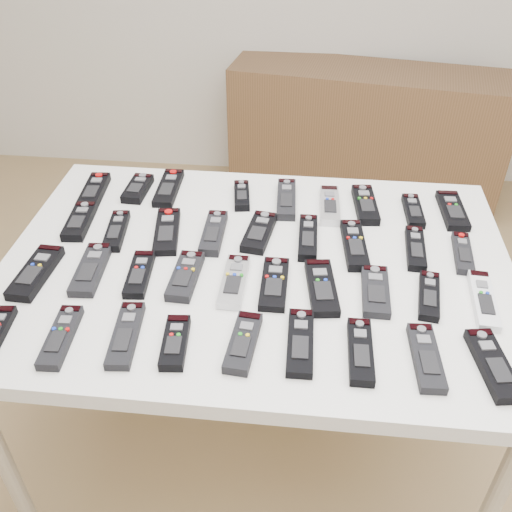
# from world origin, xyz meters

# --- Properties ---
(ground) EXTENTS (4.00, 4.00, 0.00)m
(ground) POSITION_xyz_m (0.00, 0.00, 0.00)
(ground) COLOR #997C4E
(ground) RESTS_ON ground
(table) EXTENTS (1.25, 0.88, 0.78)m
(table) POSITION_xyz_m (-0.12, 0.10, 0.72)
(table) COLOR white
(table) RESTS_ON ground
(sideboard) EXTENTS (1.42, 0.59, 0.69)m
(sideboard) POSITION_xyz_m (0.27, 1.78, 0.34)
(sideboard) COLOR #533921
(sideboard) RESTS_ON ground
(remote_0) EXTENTS (0.07, 0.18, 0.02)m
(remote_0) POSITION_xyz_m (-0.62, 0.37, 0.79)
(remote_0) COLOR black
(remote_0) RESTS_ON table
(remote_1) EXTENTS (0.06, 0.14, 0.02)m
(remote_1) POSITION_xyz_m (-0.50, 0.40, 0.79)
(remote_1) COLOR black
(remote_1) RESTS_ON table
(remote_2) EXTENTS (0.06, 0.19, 0.02)m
(remote_2) POSITION_xyz_m (-0.41, 0.41, 0.79)
(remote_2) COLOR black
(remote_2) RESTS_ON table
(remote_3) EXTENTS (0.06, 0.14, 0.02)m
(remote_3) POSITION_xyz_m (-0.19, 0.39, 0.79)
(remote_3) COLOR black
(remote_3) RESTS_ON table
(remote_4) EXTENTS (0.06, 0.19, 0.02)m
(remote_4) POSITION_xyz_m (-0.06, 0.38, 0.79)
(remote_4) COLOR black
(remote_4) RESTS_ON table
(remote_5) EXTENTS (0.06, 0.18, 0.02)m
(remote_5) POSITION_xyz_m (0.06, 0.36, 0.79)
(remote_5) COLOR #B7B7BC
(remote_5) RESTS_ON table
(remote_6) EXTENTS (0.07, 0.18, 0.02)m
(remote_6) POSITION_xyz_m (0.16, 0.38, 0.79)
(remote_6) COLOR black
(remote_6) RESTS_ON table
(remote_7) EXTENTS (0.05, 0.15, 0.02)m
(remote_7) POSITION_xyz_m (0.29, 0.36, 0.79)
(remote_7) COLOR black
(remote_7) RESTS_ON table
(remote_8) EXTENTS (0.07, 0.18, 0.02)m
(remote_8) POSITION_xyz_m (0.39, 0.38, 0.79)
(remote_8) COLOR black
(remote_8) RESTS_ON table
(remote_9) EXTENTS (0.07, 0.17, 0.02)m
(remote_9) POSITION_xyz_m (-0.61, 0.21, 0.79)
(remote_9) COLOR black
(remote_9) RESTS_ON table
(remote_10) EXTENTS (0.06, 0.17, 0.02)m
(remote_10) POSITION_xyz_m (-0.50, 0.18, 0.79)
(remote_10) COLOR black
(remote_10) RESTS_ON table
(remote_11) EXTENTS (0.09, 0.20, 0.02)m
(remote_11) POSITION_xyz_m (-0.36, 0.19, 0.79)
(remote_11) COLOR black
(remote_11) RESTS_ON table
(remote_12) EXTENTS (0.05, 0.18, 0.02)m
(remote_12) POSITION_xyz_m (-0.24, 0.20, 0.79)
(remote_12) COLOR black
(remote_12) RESTS_ON table
(remote_13) EXTENTS (0.08, 0.17, 0.02)m
(remote_13) POSITION_xyz_m (-0.12, 0.21, 0.79)
(remote_13) COLOR black
(remote_13) RESTS_ON table
(remote_14) EXTENTS (0.05, 0.18, 0.02)m
(remote_14) POSITION_xyz_m (0.00, 0.20, 0.79)
(remote_14) COLOR black
(remote_14) RESTS_ON table
(remote_15) EXTENTS (0.07, 0.20, 0.02)m
(remote_15) POSITION_xyz_m (0.12, 0.18, 0.79)
(remote_15) COLOR black
(remote_15) RESTS_ON table
(remote_16) EXTENTS (0.05, 0.17, 0.02)m
(remote_16) POSITION_xyz_m (0.27, 0.19, 0.79)
(remote_16) COLOR black
(remote_16) RESTS_ON table
(remote_17) EXTENTS (0.05, 0.16, 0.02)m
(remote_17) POSITION_xyz_m (0.39, 0.18, 0.79)
(remote_17) COLOR black
(remote_17) RESTS_ON table
(remote_18) EXTENTS (0.07, 0.19, 0.02)m
(remote_18) POSITION_xyz_m (-0.63, -0.01, 0.79)
(remote_18) COLOR black
(remote_18) RESTS_ON table
(remote_19) EXTENTS (0.07, 0.19, 0.02)m
(remote_19) POSITION_xyz_m (-0.51, 0.02, 0.79)
(remote_19) COLOR black
(remote_19) RESTS_ON table
(remote_20) EXTENTS (0.06, 0.16, 0.02)m
(remote_20) POSITION_xyz_m (-0.39, 0.01, 0.79)
(remote_20) COLOR black
(remote_20) RESTS_ON table
(remote_21) EXTENTS (0.06, 0.17, 0.02)m
(remote_21) POSITION_xyz_m (-0.28, 0.02, 0.79)
(remote_21) COLOR black
(remote_21) RESTS_ON table
(remote_22) EXTENTS (0.06, 0.18, 0.02)m
(remote_22) POSITION_xyz_m (-0.16, 0.01, 0.79)
(remote_22) COLOR #B7B7BC
(remote_22) RESTS_ON table
(remote_23) EXTENTS (0.06, 0.18, 0.02)m
(remote_23) POSITION_xyz_m (-0.07, 0.01, 0.79)
(remote_23) COLOR black
(remote_23) RESTS_ON table
(remote_24) EXTENTS (0.09, 0.19, 0.02)m
(remote_24) POSITION_xyz_m (0.04, 0.01, 0.79)
(remote_24) COLOR black
(remote_24) RESTS_ON table
(remote_25) EXTENTS (0.06, 0.17, 0.02)m
(remote_25) POSITION_xyz_m (0.16, 0.01, 0.79)
(remote_25) COLOR black
(remote_25) RESTS_ON table
(remote_26) EXTENTS (0.06, 0.16, 0.02)m
(remote_26) POSITION_xyz_m (0.28, 0.01, 0.79)
(remote_26) COLOR black
(remote_26) RESTS_ON table
(remote_27) EXTENTS (0.06, 0.19, 0.02)m
(remote_27) POSITION_xyz_m (0.40, 0.00, 0.79)
(remote_27) COLOR silver
(remote_27) RESTS_ON table
(remote_29) EXTENTS (0.06, 0.18, 0.02)m
(remote_29) POSITION_xyz_m (-0.50, -0.21, 0.79)
(remote_29) COLOR black
(remote_29) RESTS_ON table
(remote_30) EXTENTS (0.07, 0.19, 0.02)m
(remote_30) POSITION_xyz_m (-0.36, -0.19, 0.79)
(remote_30) COLOR black
(remote_30) RESTS_ON table
(remote_31) EXTENTS (0.06, 0.15, 0.02)m
(remote_31) POSITION_xyz_m (-0.26, -0.20, 0.79)
(remote_31) COLOR black
(remote_31) RESTS_ON table
(remote_32) EXTENTS (0.07, 0.17, 0.02)m
(remote_32) POSITION_xyz_m (-0.12, -0.18, 0.79)
(remote_32) COLOR black
(remote_32) RESTS_ON table
(remote_33) EXTENTS (0.06, 0.18, 0.02)m
(remote_33) POSITION_xyz_m (-0.00, -0.17, 0.79)
(remote_33) COLOR black
(remote_33) RESTS_ON table
(remote_34) EXTENTS (0.05, 0.17, 0.02)m
(remote_34) POSITION_xyz_m (0.12, -0.18, 0.79)
(remote_34) COLOR black
(remote_34) RESTS_ON table
(remote_35) EXTENTS (0.06, 0.18, 0.02)m
(remote_35) POSITION_xyz_m (0.25, -0.18, 0.79)
(remote_35) COLOR black
(remote_35) RESTS_ON table
(remote_36) EXTENTS (0.08, 0.19, 0.02)m
(remote_36) POSITION_xyz_m (0.38, -0.19, 0.79)
(remote_36) COLOR black
(remote_36) RESTS_ON table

